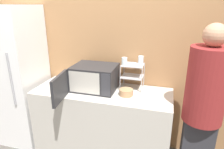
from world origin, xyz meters
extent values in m
cube|color=#9E7047|center=(0.00, 0.67, 1.30)|extent=(8.00, 0.06, 2.60)
cube|color=#B7B2A8|center=(0.00, 0.32, 0.45)|extent=(1.67, 0.63, 0.90)
cube|color=#262628|center=(-0.10, 0.36, 1.05)|extent=(0.52, 0.41, 0.30)
cube|color=#B7B2A8|center=(-0.16, 0.16, 1.05)|extent=(0.37, 0.01, 0.26)
cube|color=#333338|center=(0.10, 0.15, 1.05)|extent=(0.10, 0.01, 0.26)
cube|color=#262628|center=(-0.35, -0.05, 1.05)|extent=(0.09, 0.40, 0.29)
cylinder|color=#B2B2B7|center=(0.21, 0.39, 1.05)|extent=(0.01, 0.01, 0.31)
cylinder|color=#B2B2B7|center=(0.46, 0.39, 1.05)|extent=(0.01, 0.01, 0.31)
cylinder|color=#B2B2B7|center=(0.21, 0.60, 1.05)|extent=(0.01, 0.01, 0.31)
cylinder|color=#B2B2B7|center=(0.46, 0.60, 1.05)|extent=(0.01, 0.01, 0.31)
cube|color=#B2B2B7|center=(0.33, 0.50, 1.05)|extent=(0.26, 0.21, 0.01)
cube|color=#B2B2B7|center=(0.33, 0.50, 1.20)|extent=(0.26, 0.21, 0.01)
cylinder|color=silver|center=(0.24, 0.43, 1.25)|extent=(0.07, 0.07, 0.09)
cylinder|color=silver|center=(0.42, 0.56, 1.25)|extent=(0.07, 0.07, 0.09)
cylinder|color=#AD7F56|center=(0.31, 0.28, 0.90)|extent=(0.09, 0.09, 0.01)
cylinder|color=#AD7F56|center=(0.31, 0.28, 0.93)|extent=(0.16, 0.16, 0.07)
cylinder|color=maroon|center=(1.10, 0.12, 1.17)|extent=(0.38, 0.38, 0.73)
sphere|color=tan|center=(1.10, 0.12, 1.64)|extent=(0.21, 0.21, 0.21)
cube|color=white|center=(-1.24, 0.33, 0.94)|extent=(0.68, 0.60, 1.89)
cylinder|color=#99999E|center=(-1.04, 0.02, 1.04)|extent=(0.02, 0.02, 0.66)
camera|label=1|loc=(0.73, -1.78, 1.88)|focal=32.00mm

